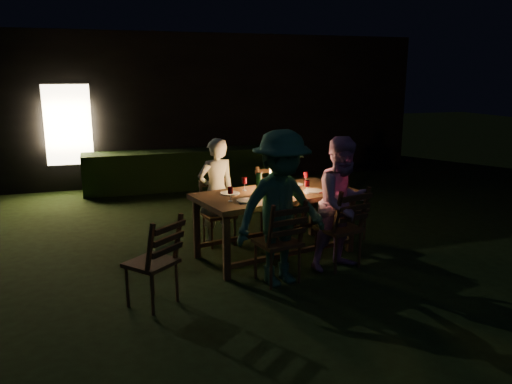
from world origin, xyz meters
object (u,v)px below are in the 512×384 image
object	(u,v)px
chair_near_right	(339,242)
person_opp_left	(281,209)
person_opp_right	(343,204)
ice_bucket	(341,163)
chair_near_left	(278,256)
side_table	(341,173)
bottle_bucket_a	(340,161)
bottle_bucket_b	(342,160)
chair_end	(346,219)
lantern	(276,179)
chair_spare	(153,277)
chair_far_left	(219,225)
chair_far_right	(278,213)
dining_table	(275,198)
bottle_table	(259,184)
person_house_side	(216,192)

from	to	relation	value
chair_near_right	person_opp_left	xyz separation A→B (m)	(-0.87, -0.25, 0.56)
person_opp_right	ice_bucket	size ratio (longest dim) A/B	5.46
chair_near_left	chair_near_right	size ratio (longest dim) A/B	0.96
chair_near_right	side_table	distance (m)	3.35
bottle_bucket_a	bottle_bucket_b	size ratio (longest dim) A/B	1.00
person_opp_left	chair_end	bearing A→B (deg)	26.00
side_table	person_opp_right	bearing A→B (deg)	-116.74
lantern	ice_bucket	bearing A→B (deg)	47.04
lantern	bottle_bucket_a	world-z (taller)	lantern
ice_bucket	chair_near_left	bearing A→B (deg)	-127.21
person_opp_right	bottle_bucket_a	bearing A→B (deg)	50.79
chair_end	person_opp_left	distance (m)	1.96
chair_near_right	lantern	world-z (taller)	lantern
chair_spare	lantern	size ratio (longest dim) A/B	2.88
chair_far_left	bottle_bucket_b	size ratio (longest dim) A/B	2.90
chair_near_right	chair_spare	xyz separation A→B (m)	(-2.32, -0.37, -0.02)
chair_near_left	chair_spare	xyz separation A→B (m)	(-1.44, -0.17, -0.01)
chair_far_right	dining_table	bearing A→B (deg)	50.19
chair_end	side_table	size ratio (longest dim) A/B	1.62
bottle_table	chair_end	bearing A→B (deg)	12.89
lantern	ice_bucket	world-z (taller)	lantern
chair_end	bottle_bucket_b	world-z (taller)	chair_end
bottle_bucket_a	bottle_bucket_b	bearing A→B (deg)	38.66
lantern	chair_far_left	bearing A→B (deg)	137.65
bottle_table	dining_table	bearing A→B (deg)	12.93
lantern	side_table	size ratio (longest dim) A/B	0.57
dining_table	ice_bucket	xyz separation A→B (m)	(2.14, 2.32, -0.04)
bottle_table	chair_near_right	bearing A→B (deg)	-34.85
lantern	bottle_table	distance (m)	0.30
person_opp_left	bottle_bucket_a	xyz separation A→B (m)	(2.35, 3.18, -0.11)
chair_near_left	chair_far_right	distance (m)	1.84
chair_near_left	side_table	bearing A→B (deg)	41.51
bottle_bucket_b	chair_far_left	bearing A→B (deg)	-148.57
chair_near_left	person_opp_left	world-z (taller)	person_opp_left
dining_table	bottle_table	xyz separation A→B (m)	(-0.24, -0.06, 0.22)
person_opp_right	chair_spare	bearing A→B (deg)	175.08
chair_far_right	bottle_table	size ratio (longest dim) A/B	3.71
chair_end	bottle_bucket_a	world-z (taller)	chair_end
dining_table	ice_bucket	bearing A→B (deg)	34.35
chair_near_right	lantern	xyz separation A→B (m)	(-0.57, 0.71, 0.69)
chair_far_left	chair_far_right	size ratio (longest dim) A/B	0.89
dining_table	chair_near_left	xyz separation A→B (m)	(-0.27, -0.85, -0.46)
chair_spare	person_opp_right	world-z (taller)	person_opp_right
ice_bucket	side_table	bearing A→B (deg)	0.00
ice_bucket	dining_table	bearing A→B (deg)	-132.71
person_house_side	lantern	world-z (taller)	person_house_side
chair_end	person_house_side	xyz separation A→B (m)	(-1.82, 0.42, 0.45)
chair_end	chair_far_left	bearing A→B (deg)	-117.48
chair_far_right	chair_end	bearing A→B (deg)	126.99
person_opp_left	bottle_table	distance (m)	0.85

